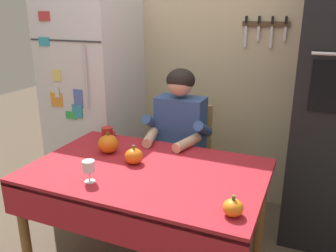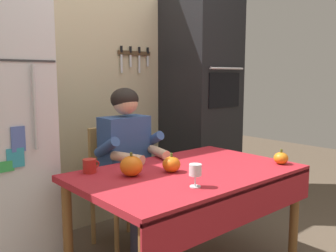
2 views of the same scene
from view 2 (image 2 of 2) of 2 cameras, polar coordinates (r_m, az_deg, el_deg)
The scene contains 10 objects.
back_wall_assembly at distance 3.29m, azimuth -11.67°, elevation 7.15°, with size 3.70×0.13×2.60m.
wall_oven at distance 3.64m, azimuth 5.13°, elevation 3.40°, with size 0.60×0.64×2.10m.
dining_table at distance 2.33m, azimuth 3.44°, elevation -9.03°, with size 1.40×0.90×0.74m.
chair_behind_person at distance 2.95m, azimuth -8.05°, elevation -8.38°, with size 0.40×0.40×0.93m.
seated_person at distance 2.74m, azimuth -5.98°, elevation -4.73°, with size 0.47×0.55×1.25m.
coffee_mug at distance 2.30m, azimuth -12.16°, elevation -6.14°, with size 0.11×0.08×0.09m.
wine_glass at distance 1.96m, azimuth 4.30°, elevation -7.06°, with size 0.07×0.07×0.13m.
pumpkin_large at distance 2.19m, azimuth -5.77°, elevation -6.26°, with size 0.14×0.14×0.14m.
pumpkin_medium at distance 2.27m, azimuth 0.54°, elevation -6.02°, with size 0.11×0.11×0.12m.
pumpkin_small at distance 2.58m, azimuth 17.30°, elevation -4.83°, with size 0.10×0.10×0.10m.
Camera 2 is at (-1.56, -1.51, 1.34)m, focal length 38.86 mm.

